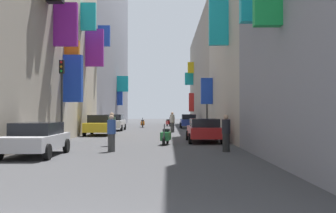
{
  "coord_description": "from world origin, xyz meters",
  "views": [
    {
      "loc": [
        1.45,
        -4.56,
        1.77
      ],
      "look_at": [
        1.56,
        20.45,
        2.11
      ],
      "focal_mm": 43.25,
      "sensor_mm": 36.0,
      "label": 1
    }
  ],
  "objects": [
    {
      "name": "ground_plane",
      "position": [
        0.0,
        30.0,
        0.0
      ],
      "size": [
        140.0,
        140.0,
        0.0
      ],
      "primitive_type": "plane",
      "color": "#424244"
    },
    {
      "name": "building_left_mid_a",
      "position": [
        -7.99,
        25.83,
        9.04
      ],
      "size": [
        7.39,
        12.2,
        18.11
      ],
      "color": "#BCB29E",
      "rests_on": "ground"
    },
    {
      "name": "building_left_mid_b",
      "position": [
        -8.0,
        45.97,
        10.79
      ],
      "size": [
        7.38,
        28.06,
        21.59
      ],
      "color": "gray",
      "rests_on": "ground"
    },
    {
      "name": "building_right_mid_a",
      "position": [
        7.99,
        22.8,
        7.62
      ],
      "size": [
        7.14,
        14.6,
        15.26
      ],
      "color": "#B2A899",
      "rests_on": "ground"
    },
    {
      "name": "building_right_mid_b",
      "position": [
        8.0,
        45.06,
        6.04
      ],
      "size": [
        7.17,
        29.9,
        12.09
      ],
      "color": "#9E9384",
      "rests_on": "ground"
    },
    {
      "name": "parked_car_silver",
      "position": [
        -3.87,
        11.74,
        0.72
      ],
      "size": [
        1.97,
        4.17,
        1.34
      ],
      "color": "#B7B7BC",
      "rests_on": "ground"
    },
    {
      "name": "parked_car_blue",
      "position": [
        3.71,
        40.02,
        0.79
      ],
      "size": [
        1.86,
        4.22,
        1.51
      ],
      "color": "navy",
      "rests_on": "ground"
    },
    {
      "name": "parked_car_yellow",
      "position": [
        -3.74,
        26.35,
        0.8
      ],
      "size": [
        1.98,
        4.46,
        1.55
      ],
      "color": "gold",
      "rests_on": "ground"
    },
    {
      "name": "parked_car_red",
      "position": [
        3.56,
        19.22,
        0.74
      ],
      "size": [
        1.96,
        4.43,
        1.38
      ],
      "color": "#B21E1E",
      "rests_on": "ground"
    },
    {
      "name": "parked_car_white",
      "position": [
        -3.73,
        34.19,
        0.8
      ],
      "size": [
        1.98,
        4.42,
        1.53
      ],
      "color": "white",
      "rests_on": "ground"
    },
    {
      "name": "scooter_red",
      "position": [
        1.51,
        45.58,
        0.46
      ],
      "size": [
        0.71,
        1.87,
        1.13
      ],
      "color": "red",
      "rests_on": "ground"
    },
    {
      "name": "scooter_orange",
      "position": [
        -1.49,
        42.23,
        0.46
      ],
      "size": [
        0.49,
        1.97,
        1.13
      ],
      "color": "orange",
      "rests_on": "ground"
    },
    {
      "name": "scooter_green",
      "position": [
        1.33,
        17.35,
        0.46
      ],
      "size": [
        0.6,
        1.95,
        1.13
      ],
      "color": "#287F3D",
      "rests_on": "ground"
    },
    {
      "name": "pedestrian_crossing",
      "position": [
        -1.07,
        13.48,
        0.81
      ],
      "size": [
        0.46,
        0.46,
        1.63
      ],
      "color": "#3F3F3F",
      "rests_on": "ground"
    },
    {
      "name": "pedestrian_near_left",
      "position": [
        1.82,
        30.41,
        0.89
      ],
      "size": [
        0.53,
        0.53,
        1.77
      ],
      "color": "#3D3D3D",
      "rests_on": "ground"
    },
    {
      "name": "pedestrian_near_right",
      "position": [
        1.85,
        31.46,
        0.77
      ],
      "size": [
        0.5,
        0.5,
        1.55
      ],
      "color": "#3F3F3F",
      "rests_on": "ground"
    },
    {
      "name": "pedestrian_mid_street",
      "position": [
        -1.5,
        16.65,
        0.87
      ],
      "size": [
        0.48,
        0.48,
        1.74
      ],
      "color": "#2D2D2D",
      "rests_on": "ground"
    },
    {
      "name": "pedestrian_far_away",
      "position": [
        4.03,
        13.42,
        0.83
      ],
      "size": [
        0.43,
        0.43,
        1.66
      ],
      "color": "#242424",
      "rests_on": "ground"
    },
    {
      "name": "traffic_light_near_corner",
      "position": [
        -4.56,
        18.24,
        3.17
      ],
      "size": [
        0.26,
        0.34,
        4.7
      ],
      "color": "#2D2D2D",
      "rests_on": "ground"
    },
    {
      "name": "traffic_light_far_corner",
      "position": [
        4.57,
        27.78,
        2.92
      ],
      "size": [
        0.26,
        0.34,
        4.29
      ],
      "color": "#2D2D2D",
      "rests_on": "ground"
    }
  ]
}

